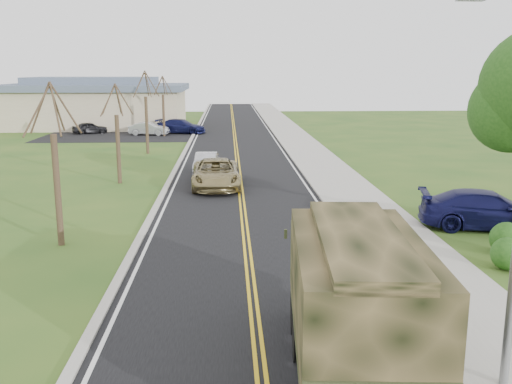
{
  "coord_description": "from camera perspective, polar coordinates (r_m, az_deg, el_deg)",
  "views": [
    {
      "loc": [
        -0.67,
        -10.97,
        6.49
      ],
      "look_at": [
        0.41,
        10.78,
        1.8
      ],
      "focal_mm": 40.0,
      "sensor_mm": 36.0,
      "label": 1
    }
  ],
  "objects": [
    {
      "name": "lot_car_dark",
      "position": [
        61.6,
        -16.28,
        6.18
      ],
      "size": [
        3.77,
        2.71,
        1.19
      ],
      "primitive_type": "imported",
      "rotation": [
        0.0,
        0.0,
        1.99
      ],
      "color": "black",
      "rests_on": "ground"
    },
    {
      "name": "curb_left",
      "position": [
        51.49,
        -6.71,
        4.88
      ],
      "size": [
        0.3,
        120.0,
        0.1
      ],
      "primitive_type": "cube",
      "color": "#9E998E",
      "rests_on": "ground"
    },
    {
      "name": "suv_champagne",
      "position": [
        31.97,
        -4.02,
        1.85
      ],
      "size": [
        2.79,
        5.76,
        1.58
      ],
      "primitive_type": "imported",
      "rotation": [
        0.0,
        0.0,
        0.03
      ],
      "color": "#8D7E4F",
      "rests_on": "ground"
    },
    {
      "name": "sidewalk_right",
      "position": [
        51.79,
        4.5,
        4.97
      ],
      "size": [
        3.2,
        120.0,
        0.1
      ],
      "primitive_type": "cube",
      "color": "#9E998E",
      "rests_on": "ground"
    },
    {
      "name": "lot_car_silver",
      "position": [
        58.69,
        -10.65,
        6.24
      ],
      "size": [
        4.18,
        2.09,
        1.32
      ],
      "primitive_type": "imported",
      "rotation": [
        0.0,
        0.0,
        1.39
      ],
      "color": "#B1B2B6",
      "rests_on": "ground"
    },
    {
      "name": "sedan_silver",
      "position": [
        36.65,
        -5.02,
        2.91
      ],
      "size": [
        1.53,
        3.92,
        1.27
      ],
      "primitive_type": "imported",
      "rotation": [
        0.0,
        0.0,
        -0.05
      ],
      "color": "silver",
      "rests_on": "ground"
    },
    {
      "name": "ground",
      "position": [
        12.76,
        0.59,
        -18.41
      ],
      "size": [
        160.0,
        160.0,
        0.0
      ],
      "primitive_type": "plane",
      "color": "#284D19",
      "rests_on": "ground"
    },
    {
      "name": "bare_tree_b",
      "position": [
        33.81,
        -13.66,
        4.99
      ],
      "size": [
        1.83,
        2.14,
        5.73
      ],
      "color": "#38281C",
      "rests_on": "ground"
    },
    {
      "name": "military_truck",
      "position": [
        12.13,
        9.69,
        -9.89
      ],
      "size": [
        2.91,
        7.06,
        3.44
      ],
      "rotation": [
        0.0,
        0.0,
        -0.08
      ],
      "color": "black",
      "rests_on": "ground"
    },
    {
      "name": "bare_tree_a",
      "position": [
        22.24,
        -19.33,
        1.46
      ],
      "size": [
        1.93,
        2.26,
        6.08
      ],
      "color": "#38281C",
      "rests_on": "ground"
    },
    {
      "name": "pickup_navy",
      "position": [
        25.47,
        22.13,
        -1.68
      ],
      "size": [
        5.84,
        3.35,
        1.59
      ],
      "primitive_type": "imported",
      "rotation": [
        0.0,
        0.0,
        1.36
      ],
      "color": "#10113C",
      "rests_on": "ground"
    },
    {
      "name": "bare_tree_c",
      "position": [
        45.57,
        -10.9,
        7.26
      ],
      "size": [
        2.04,
        2.39,
        6.42
      ],
      "color": "#38281C",
      "rests_on": "ground"
    },
    {
      "name": "bare_tree_d",
      "position": [
        57.46,
        -9.24,
        8.06
      ],
      "size": [
        1.88,
        2.2,
        5.91
      ],
      "color": "#38281C",
      "rests_on": "ground"
    },
    {
      "name": "lot_car_navy",
      "position": [
        59.78,
        -7.49,
        6.53
      ],
      "size": [
        5.46,
        3.37,
        1.48
      ],
      "primitive_type": "imported",
      "rotation": [
        0.0,
        0.0,
        1.3
      ],
      "color": "#10133D",
      "rests_on": "ground"
    },
    {
      "name": "commercial_building",
      "position": [
        68.78,
        -15.87,
        8.52
      ],
      "size": [
        25.5,
        21.5,
        5.65
      ],
      "color": "tan",
      "rests_on": "ground"
    },
    {
      "name": "road",
      "position": [
        51.38,
        -2.07,
        4.89
      ],
      "size": [
        8.0,
        120.0,
        0.01
      ],
      "primitive_type": "cube",
      "color": "black",
      "rests_on": "ground"
    },
    {
      "name": "curb_right",
      "position": [
        51.6,
        2.56,
        4.98
      ],
      "size": [
        0.3,
        120.0,
        0.12
      ],
      "primitive_type": "cube",
      "color": "#9E998E",
      "rests_on": "ground"
    }
  ]
}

